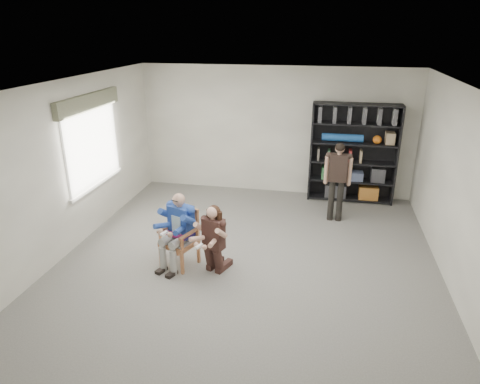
% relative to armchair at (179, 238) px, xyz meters
% --- Properties ---
extents(room_shell, '(6.00, 7.00, 2.80)m').
position_rel_armchair_xyz_m(room_shell, '(1.04, 0.08, 0.93)').
color(room_shell, beige).
rests_on(room_shell, ground).
extents(floor, '(6.00, 7.00, 0.01)m').
position_rel_armchair_xyz_m(floor, '(1.04, 0.08, -0.47)').
color(floor, slate).
rests_on(floor, ground).
extents(window_left, '(0.16, 2.00, 1.75)m').
position_rel_armchair_xyz_m(window_left, '(-1.91, 1.08, 1.16)').
color(window_left, white).
rests_on(window_left, room_shell).
extents(armchair, '(0.69, 0.68, 0.93)m').
position_rel_armchair_xyz_m(armchair, '(0.00, 0.00, 0.00)').
color(armchair, '#AD6740').
rests_on(armchair, floor).
extents(seated_man, '(0.75, 0.87, 1.21)m').
position_rel_armchair_xyz_m(seated_man, '(0.00, 0.00, 0.14)').
color(seated_man, '#163498').
rests_on(seated_man, floor).
extents(kneeling_woman, '(0.70, 0.86, 1.11)m').
position_rel_armchair_xyz_m(kneeling_woman, '(0.58, -0.12, 0.09)').
color(kneeling_woman, '#35211C').
rests_on(kneeling_woman, floor).
extents(bookshelf, '(1.80, 0.38, 2.10)m').
position_rel_armchair_xyz_m(bookshelf, '(2.74, 3.36, 0.58)').
color(bookshelf, black).
rests_on(bookshelf, floor).
extents(standing_man, '(0.50, 0.29, 1.57)m').
position_rel_armchair_xyz_m(standing_man, '(2.42, 2.21, 0.32)').
color(standing_man, black).
rests_on(standing_man, floor).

